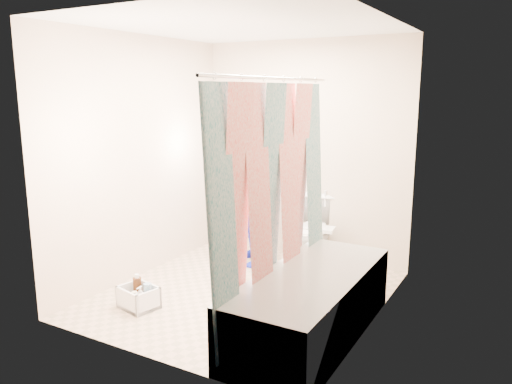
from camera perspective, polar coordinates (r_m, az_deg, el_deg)
The scene contains 14 objects.
floor at distance 4.74m, azimuth -1.35°, elevation -11.59°, with size 2.60×2.60×0.00m, color tan.
ceiling at distance 4.39m, azimuth -1.50°, elevation 18.56°, with size 2.40×2.60×0.02m, color silver.
wall_back at distance 5.56m, azimuth 5.50°, elevation 4.65°, with size 2.40×0.02×2.40m, color beige.
wall_front at distance 3.38m, azimuth -12.82°, elevation -0.09°, with size 2.40×0.02×2.40m, color beige.
wall_left at distance 5.13m, azimuth -13.04°, elevation 3.82°, with size 0.02×2.60×2.40m, color beige.
wall_right at distance 3.94m, azimuth 13.74°, elevation 1.51°, with size 0.02×2.60×2.40m, color beige.
bathtub at distance 3.93m, azimuth 6.29°, elevation -12.47°, with size 0.70×1.75×0.50m.
curtain_rod at distance 3.73m, azimuth 2.11°, elevation 12.86°, with size 0.02×0.02×1.90m, color silver.
shower_curtain at distance 3.83m, azimuth 2.00°, elevation -1.20°, with size 0.06×1.75×1.80m, color white.
toilet at distance 5.43m, azimuth 6.76°, elevation -4.47°, with size 0.42×0.73×0.75m, color white.
tank_lid at distance 5.30m, azimuth 6.47°, elevation -4.13°, with size 0.46×0.20×0.03m, color white.
tank_internals at distance 5.54m, azimuth 6.90°, elevation -0.29°, with size 0.18×0.07×0.24m.
plumber at distance 5.34m, azimuth -0.47°, elevation 0.36°, with size 0.60×0.39×1.65m, color #0F1A96.
cleaning_caddy at distance 4.54m, azimuth -13.21°, elevation -11.75°, with size 0.37×0.32×0.25m.
Camera 1 is at (2.24, -3.74, 1.87)m, focal length 35.00 mm.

